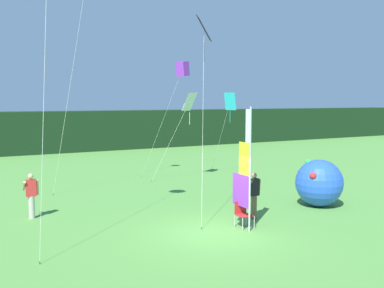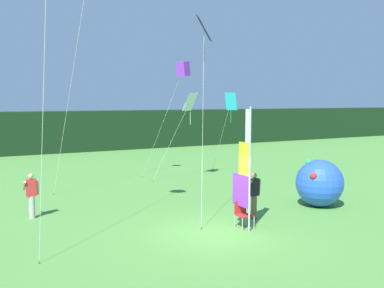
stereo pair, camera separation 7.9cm
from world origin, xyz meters
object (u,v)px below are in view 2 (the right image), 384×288
person_near_banner (254,194)px  folding_chair (243,212)px  kite_white_diamond_1 (189,104)px  kite_purple_box_0 (183,69)px  person_mid_field (32,194)px  inflatable_balloon (320,183)px  banner_flag (245,171)px  kite_black_diamond_3 (204,36)px  kite_cyan_diamond_4 (230,104)px

person_near_banner → folding_chair: (-0.95, -0.65, -0.41)m
person_near_banner → kite_white_diamond_1: bearing=79.0°
kite_purple_box_0 → person_mid_field: bearing=-157.6°
inflatable_balloon → banner_flag: bearing=-165.1°
inflatable_balloon → folding_chair: inflatable_balloon is taller
person_mid_field → kite_purple_box_0: bearing=22.4°
kite_purple_box_0 → person_near_banner: bearing=-95.7°
folding_chair → kite_white_diamond_1: size_ratio=0.19×
banner_flag → kite_purple_box_0: kite_purple_box_0 is taller
folding_chair → person_near_banner: bearing=34.6°
kite_purple_box_0 → kite_black_diamond_3: (-2.02, -5.74, 0.80)m
person_mid_field → folding_chair: size_ratio=1.89×
kite_black_diamond_3 → person_near_banner: bearing=-48.5°
folding_chair → kite_cyan_diamond_4: (5.21, 8.89, 3.65)m
kite_cyan_diamond_4 → kite_black_diamond_3: bearing=-129.4°
inflatable_balloon → person_near_banner: bearing=-174.7°
folding_chair → kite_purple_box_0: kite_purple_box_0 is taller
banner_flag → kite_white_diamond_1: bearing=73.8°
inflatable_balloon → kite_cyan_diamond_4: kite_cyan_diamond_4 is taller
kite_black_diamond_3 → kite_white_diamond_1: bearing=66.7°
kite_white_diamond_1 → folding_chair: bearing=-106.0°
kite_white_diamond_1 → kite_black_diamond_3: (-2.89, -6.72, 2.58)m
banner_flag → inflatable_balloon: (4.58, 1.21, -1.02)m
banner_flag → kite_cyan_diamond_4: 10.78m
kite_white_diamond_1 → kite_cyan_diamond_4: bearing=1.0°
person_near_banner → person_mid_field: size_ratio=1.03×
person_near_banner → person_mid_field: person_near_banner is taller
kite_black_diamond_3 → person_mid_field: bearing=157.3°
kite_white_diamond_1 → kite_black_diamond_3: size_ratio=0.64×
person_mid_field → folding_chair: person_mid_field is taller
person_near_banner → inflatable_balloon: bearing=5.3°
kite_black_diamond_3 → kite_cyan_diamond_4: bearing=50.6°
kite_purple_box_0 → kite_black_diamond_3: bearing=-109.4°
person_near_banner → kite_black_diamond_3: size_ratio=0.23×
folding_chair → inflatable_balloon: bearing=12.3°
person_near_banner → folding_chair: bearing=-145.4°
folding_chair → kite_white_diamond_1: kite_white_diamond_1 is taller
kite_purple_box_0 → kite_black_diamond_3: kite_black_diamond_3 is taller
banner_flag → kite_cyan_diamond_4: (5.31, 9.12, 2.17)m
person_mid_field → kite_black_diamond_3: (5.91, -2.48, 5.84)m
inflatable_balloon → kite_purple_box_0: kite_purple_box_0 is taller
folding_chair → kite_black_diamond_3: 6.58m
person_mid_field → kite_purple_box_0: size_ratio=0.27×
kite_white_diamond_1 → kite_cyan_diamond_4: size_ratio=0.99×
person_near_banner → inflatable_balloon: (3.53, 0.33, 0.05)m
kite_purple_box_0 → kite_white_diamond_1: bearing=48.5°
banner_flag → person_mid_field: 7.90m
person_near_banner → kite_white_diamond_1: size_ratio=0.36×
kite_cyan_diamond_4 → folding_chair: bearing=-120.4°
kite_purple_box_0 → folding_chair: bearing=-102.0°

